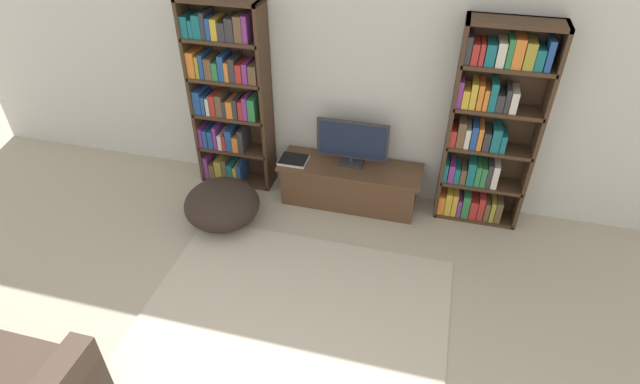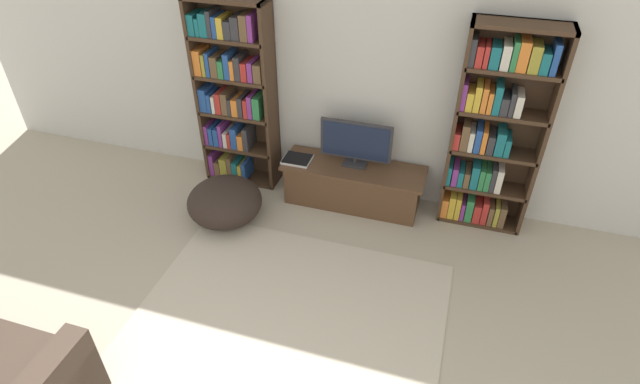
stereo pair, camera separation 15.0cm
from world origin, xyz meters
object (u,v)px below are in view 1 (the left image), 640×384
at_px(tv_stand, 350,184).
at_px(television, 352,142).
at_px(bookshelf_right, 488,130).
at_px(laptop, 294,160).
at_px(beanbag_ottoman, 222,204).
at_px(bookshelf_left, 229,96).

distance_m(tv_stand, television, 0.49).
bearing_deg(bookshelf_right, television, -176.60).
distance_m(laptop, beanbag_ottoman, 0.87).
relative_size(laptop, beanbag_ottoman, 0.39).
height_order(bookshelf_left, television, bookshelf_left).
relative_size(bookshelf_left, bookshelf_right, 1.00).
height_order(tv_stand, laptop, laptop).
relative_size(bookshelf_right, laptop, 6.90).
relative_size(bookshelf_right, television, 2.76).
distance_m(bookshelf_left, television, 1.37).
bearing_deg(bookshelf_right, tv_stand, -174.54).
bearing_deg(beanbag_ottoman, bookshelf_right, 17.43).
bearing_deg(television, bookshelf_left, 176.82).
relative_size(bookshelf_right, beanbag_ottoman, 2.68).
relative_size(tv_stand, beanbag_ottoman, 1.96).
bearing_deg(bookshelf_left, bookshelf_right, 0.03).
bearing_deg(tv_stand, beanbag_ottoman, -151.18).
distance_m(tv_stand, beanbag_ottoman, 1.34).
bearing_deg(beanbag_ottoman, tv_stand, 28.82).
xyz_separation_m(bookshelf_left, tv_stand, (1.33, -0.12, -0.80)).
distance_m(television, laptop, 0.65).
distance_m(bookshelf_right, tv_stand, 1.48).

